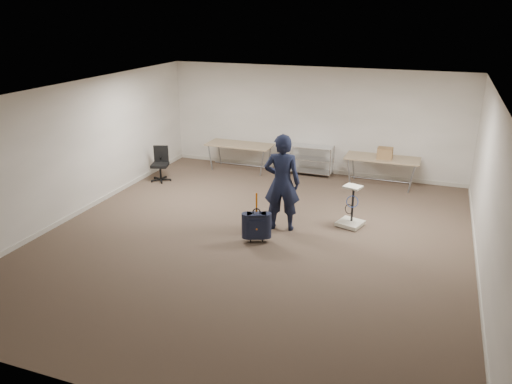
% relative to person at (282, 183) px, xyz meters
% --- Properties ---
extents(ground, '(9.00, 9.00, 0.00)m').
position_rel_person_xyz_m(ground, '(-0.35, -0.61, -0.98)').
color(ground, '#4E3E2F').
rests_on(ground, ground).
extents(room_shell, '(8.00, 9.00, 9.00)m').
position_rel_person_xyz_m(room_shell, '(-0.35, 0.77, -0.93)').
color(room_shell, beige).
rests_on(room_shell, ground).
extents(folding_table_left, '(1.80, 0.75, 0.73)m').
position_rel_person_xyz_m(folding_table_left, '(-2.25, 3.34, -0.30)').
color(folding_table_left, tan).
rests_on(folding_table_left, ground).
extents(folding_table_right, '(1.80, 0.75, 0.73)m').
position_rel_person_xyz_m(folding_table_right, '(1.55, 3.34, -0.30)').
color(folding_table_right, tan).
rests_on(folding_table_right, ground).
extents(wire_shelf, '(1.22, 0.47, 0.80)m').
position_rel_person_xyz_m(wire_shelf, '(-0.35, 3.59, -0.54)').
color(wire_shelf, silver).
rests_on(wire_shelf, ground).
extents(person, '(0.78, 0.58, 1.96)m').
position_rel_person_xyz_m(person, '(0.00, 0.00, 0.00)').
color(person, black).
rests_on(person, ground).
extents(suitcase, '(0.41, 0.33, 0.99)m').
position_rel_person_xyz_m(suitcase, '(-0.26, -0.75, -0.65)').
color(suitcase, black).
rests_on(suitcase, ground).
extents(office_chair, '(0.53, 0.53, 0.88)m').
position_rel_person_xyz_m(office_chair, '(-3.83, 1.81, -0.71)').
color(office_chair, black).
rests_on(office_chair, ground).
extents(equipment_cart, '(0.59, 0.59, 0.87)m').
position_rel_person_xyz_m(equipment_cart, '(1.29, 0.61, -0.75)').
color(equipment_cart, beige).
rests_on(equipment_cart, ground).
extents(cardboard_box, '(0.36, 0.27, 0.27)m').
position_rel_person_xyz_m(cardboard_box, '(1.61, 3.29, -0.12)').
color(cardboard_box, brown).
rests_on(cardboard_box, folding_table_right).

